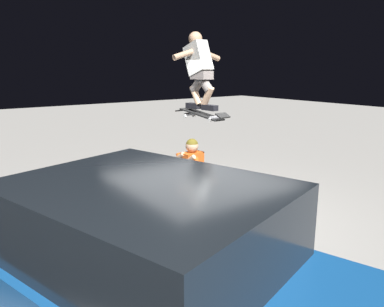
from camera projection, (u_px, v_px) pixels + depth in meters
name	position (u px, v px, depth m)	size (l,w,h in m)	color
ground_plane	(200.00, 216.00, 6.19)	(40.00, 40.00, 0.00)	gray
ledge_box_main	(196.00, 198.00, 6.32)	(2.10, 0.66, 0.49)	#28282D
person_sitting_on_ledge	(187.00, 177.00, 5.81)	(0.60, 0.77, 1.32)	#2D3856
skateboard	(201.00, 114.00, 5.59)	(1.03, 0.28, 0.14)	black
skater_airborne	(199.00, 67.00, 5.48)	(0.63, 0.89, 1.12)	black
kicker_ramp	(102.00, 186.00, 7.48)	(1.24, 1.04, 0.45)	#38383D
parked_car	(134.00, 273.00, 2.98)	(4.51, 2.79, 1.56)	navy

